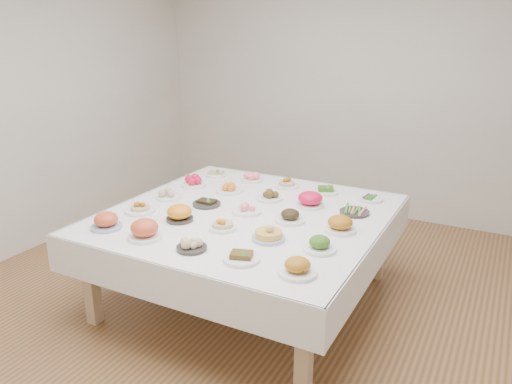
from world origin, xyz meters
The scene contains 27 objects.
room_envelope centered at (0.00, 0.00, 1.83)m, with size 5.02×5.02×2.81m.
display_table centered at (-0.09, 0.05, 0.68)m, with size 2.09×2.09×0.75m.
dish_0 centered at (-0.84, -0.70, 0.82)m, with size 0.23×0.23×0.14m.
dish_1 centered at (-0.47, -0.71, 0.82)m, with size 0.23×0.23×0.14m.
dish_2 centered at (-0.08, -0.71, 0.78)m, with size 0.20×0.20×0.08m.
dish_3 centered at (0.28, -0.70, 0.79)m, with size 0.23×0.23×0.10m.
dish_4 centered at (0.66, -0.70, 0.81)m, with size 0.23×0.23×0.12m.
dish_5 centered at (-0.84, -0.33, 0.80)m, with size 0.23×0.23×0.12m.
dish_6 centered at (-0.46, -0.33, 0.81)m, with size 0.23×0.23×0.13m.
dish_7 centered at (-0.09, -0.32, 0.79)m, with size 0.20×0.20×0.10m.
dish_8 centered at (0.29, -0.34, 0.82)m, with size 0.22×0.22×0.14m.
dish_9 centered at (0.66, -0.33, 0.80)m, with size 0.22×0.22×0.11m.
dish_10 centered at (-0.84, 0.04, 0.79)m, with size 0.21×0.21×0.10m.
dish_11 centered at (-0.47, 0.05, 0.78)m, with size 0.23×0.23×0.09m.
dish_12 centered at (-0.10, 0.05, 0.79)m, with size 0.23×0.23×0.09m.
dish_13 centered at (0.28, 0.04, 0.81)m, with size 0.22×0.22×0.12m.
dish_14 centered at (0.67, 0.04, 0.82)m, with size 0.24×0.24×0.15m.
dish_15 centered at (-0.85, 0.42, 0.80)m, with size 0.22×0.22×0.11m.
dish_16 centered at (-0.47, 0.43, 0.79)m, with size 0.23×0.23×0.09m.
dish_17 centered at (-0.08, 0.41, 0.79)m, with size 0.22×0.22×0.09m.
dish_18 centered at (0.29, 0.42, 0.82)m, with size 0.23×0.23×0.14m.
dish_19 centered at (0.66, 0.43, 0.78)m, with size 0.23×0.23×0.06m.
dish_20 centered at (-0.85, 0.80, 0.78)m, with size 0.20×0.20×0.09m.
dish_21 centered at (-0.46, 0.81, 0.79)m, with size 0.20×0.20×0.09m.
dish_22 centered at (-0.09, 0.80, 0.80)m, with size 0.22×0.22×0.12m.
dish_23 centered at (0.28, 0.80, 0.78)m, with size 0.21×0.21×0.09m.
dish_24 centered at (0.67, 0.80, 0.77)m, with size 0.22×0.22×0.05m.
Camera 1 is at (1.68, -3.15, 2.14)m, focal length 35.00 mm.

